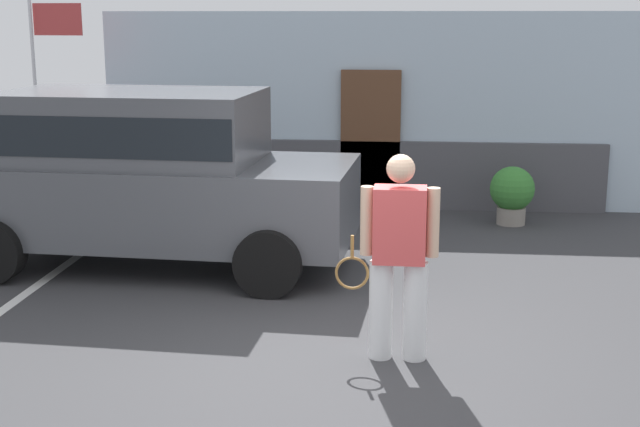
{
  "coord_description": "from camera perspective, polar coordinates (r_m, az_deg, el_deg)",
  "views": [
    {
      "loc": [
        0.55,
        -6.9,
        2.89
      ],
      "look_at": [
        -0.29,
        1.2,
        1.05
      ],
      "focal_mm": 49.36,
      "sensor_mm": 36.0,
      "label": 1
    }
  ],
  "objects": [
    {
      "name": "parking_stripe_0",
      "position": [
        9.75,
        -18.9,
        -5.2
      ],
      "size": [
        0.12,
        4.4,
        0.01
      ],
      "primitive_type": "cube",
      "color": "silver",
      "rests_on": "ground_plane"
    },
    {
      "name": "flag_pole",
      "position": [
        13.46,
        -17.33,
        9.01
      ],
      "size": [
        0.8,
        0.11,
        3.11
      ],
      "color": "silver",
      "rests_on": "ground_plane"
    },
    {
      "name": "ground_plane",
      "position": [
        7.5,
        1.26,
        -9.93
      ],
      "size": [
        40.0,
        40.0,
        0.0
      ],
      "primitive_type": "plane",
      "color": "#38383A"
    },
    {
      "name": "parked_suv",
      "position": [
        10.39,
        -11.27,
        2.82
      ],
      "size": [
        4.7,
        2.37,
        2.05
      ],
      "rotation": [
        0.0,
        0.0,
        -0.05
      ],
      "color": "#4C4F54",
      "rests_on": "ground_plane"
    },
    {
      "name": "tennis_player_man",
      "position": [
        7.43,
        5.11,
        -2.71
      ],
      "size": [
        0.91,
        0.28,
        1.78
      ],
      "rotation": [
        0.0,
        0.0,
        3.13
      ],
      "color": "white",
      "rests_on": "ground_plane"
    },
    {
      "name": "house_frontage",
      "position": [
        13.49,
        3.53,
        6.3
      ],
      "size": [
        8.29,
        0.4,
        2.95
      ],
      "color": "silver",
      "rests_on": "ground_plane"
    },
    {
      "name": "potted_plant_by_porch",
      "position": [
        12.65,
        12.35,
        1.35
      ],
      "size": [
        0.63,
        0.63,
        0.82
      ],
      "color": "gray",
      "rests_on": "ground_plane"
    }
  ]
}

